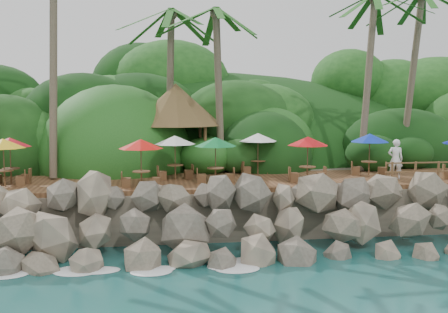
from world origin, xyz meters
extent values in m
plane|color=#19514F|center=(0.00, 0.00, 0.00)|extent=(140.00, 140.00, 0.00)
cube|color=gray|center=(0.00, 16.00, 1.05)|extent=(32.00, 25.20, 2.10)
ellipsoid|color=#143811|center=(0.00, 23.50, 0.00)|extent=(44.80, 28.00, 15.40)
cube|color=brown|center=(0.00, 6.00, 2.20)|extent=(26.00, 5.00, 0.20)
ellipsoid|color=white|center=(-6.00, 0.30, 0.03)|extent=(1.20, 0.80, 0.06)
ellipsoid|color=white|center=(-3.00, 0.30, 0.03)|extent=(1.20, 0.80, 0.06)
ellipsoid|color=white|center=(0.00, 0.30, 0.03)|extent=(1.20, 0.80, 0.06)
ellipsoid|color=white|center=(3.00, 0.30, 0.03)|extent=(1.20, 0.80, 0.06)
ellipsoid|color=white|center=(6.00, 0.30, 0.03)|extent=(1.20, 0.80, 0.06)
cylinder|color=brown|center=(-7.93, 8.01, 7.65)|extent=(0.47, 1.97, 10.64)
cylinder|color=brown|center=(-2.35, 9.59, 6.45)|extent=(0.64, 1.11, 8.29)
ellipsoid|color=#23601E|center=(-2.35, 9.59, 10.59)|extent=(6.00, 6.00, 2.40)
cylinder|color=brown|center=(0.08, 8.47, 6.41)|extent=(0.85, 1.05, 8.22)
ellipsoid|color=#23601E|center=(0.08, 8.47, 10.51)|extent=(6.00, 6.00, 2.40)
cylinder|color=brown|center=(7.96, 8.35, 6.92)|extent=(1.36, 1.29, 9.22)
cylinder|color=brown|center=(10.82, 9.15, 7.01)|extent=(0.79, 1.42, 9.40)
cylinder|color=brown|center=(-3.46, 8.21, 3.50)|extent=(0.16, 0.16, 2.40)
cylinder|color=brown|center=(-0.66, 8.21, 3.50)|extent=(0.16, 0.16, 2.40)
cylinder|color=brown|center=(-3.46, 11.01, 3.50)|extent=(0.16, 0.16, 2.40)
cylinder|color=brown|center=(-0.66, 11.01, 3.50)|extent=(0.16, 0.16, 2.40)
cone|color=brown|center=(-2.06, 9.61, 5.80)|extent=(4.87, 4.87, 2.20)
cylinder|color=brown|center=(-9.61, 6.17, 2.64)|extent=(0.07, 0.07, 0.68)
cylinder|color=brown|center=(-9.61, 6.17, 2.98)|extent=(0.77, 0.77, 0.05)
cylinder|color=brown|center=(-9.61, 6.17, 3.30)|extent=(0.05, 0.05, 2.01)
cone|color=#B90B16|center=(-9.61, 6.17, 4.17)|extent=(1.92, 1.92, 0.41)
cube|color=brown|center=(-8.97, 6.12, 2.51)|extent=(0.41, 0.41, 0.42)
cube|color=brown|center=(10.66, 4.96, 2.51)|extent=(0.47, 0.47, 0.42)
cylinder|color=brown|center=(3.71, 4.92, 2.64)|extent=(0.07, 0.07, 0.68)
cylinder|color=brown|center=(3.71, 4.92, 2.98)|extent=(0.77, 0.77, 0.05)
cylinder|color=brown|center=(3.71, 4.92, 3.30)|extent=(0.05, 0.05, 2.01)
cone|color=red|center=(3.71, 4.92, 4.17)|extent=(1.92, 1.92, 0.41)
cube|color=brown|center=(3.07, 4.94, 2.51)|extent=(0.39, 0.39, 0.42)
cube|color=brown|center=(4.35, 4.90, 2.51)|extent=(0.39, 0.39, 0.42)
cylinder|color=brown|center=(-9.71, 5.51, 2.64)|extent=(0.07, 0.07, 0.68)
cylinder|color=brown|center=(-9.71, 5.51, 2.98)|extent=(0.77, 0.77, 0.05)
cylinder|color=brown|center=(-9.71, 5.51, 3.30)|extent=(0.05, 0.05, 2.01)
cone|color=gold|center=(-9.71, 5.51, 4.17)|extent=(1.92, 1.92, 0.41)
cube|color=brown|center=(-9.08, 5.64, 2.51)|extent=(0.45, 0.45, 0.42)
cylinder|color=brown|center=(-3.81, 4.40, 2.64)|extent=(0.07, 0.07, 0.68)
cylinder|color=brown|center=(-3.81, 4.40, 2.98)|extent=(0.77, 0.77, 0.05)
cylinder|color=brown|center=(-3.81, 4.40, 3.30)|extent=(0.05, 0.05, 2.01)
cone|color=red|center=(-3.81, 4.40, 4.17)|extent=(1.92, 1.92, 0.41)
cube|color=brown|center=(-4.44, 4.40, 2.51)|extent=(0.38, 0.38, 0.42)
cube|color=brown|center=(-3.17, 4.40, 2.51)|extent=(0.38, 0.38, 0.42)
cylinder|color=brown|center=(1.95, 7.60, 2.64)|extent=(0.07, 0.07, 0.68)
cylinder|color=brown|center=(1.95, 7.60, 2.98)|extent=(0.77, 0.77, 0.05)
cylinder|color=brown|center=(1.95, 7.60, 3.30)|extent=(0.05, 0.05, 2.01)
cone|color=white|center=(1.95, 7.60, 4.17)|extent=(1.92, 1.92, 0.41)
cube|color=brown|center=(1.32, 7.47, 2.51)|extent=(0.45, 0.45, 0.42)
cube|color=brown|center=(2.57, 7.73, 2.51)|extent=(0.45, 0.45, 0.42)
cylinder|color=brown|center=(-2.26, 6.42, 2.64)|extent=(0.07, 0.07, 0.68)
cylinder|color=brown|center=(-2.26, 6.42, 2.98)|extent=(0.77, 0.77, 0.05)
cylinder|color=brown|center=(-2.26, 6.42, 3.30)|extent=(0.05, 0.05, 2.01)
cone|color=silver|center=(-2.26, 6.42, 4.17)|extent=(1.92, 1.92, 0.41)
cube|color=brown|center=(-2.89, 6.32, 2.51)|extent=(0.44, 0.44, 0.42)
cube|color=brown|center=(-1.63, 6.51, 2.51)|extent=(0.44, 0.44, 0.42)
cylinder|color=brown|center=(-0.51, 5.10, 2.64)|extent=(0.07, 0.07, 0.68)
cylinder|color=brown|center=(-0.51, 5.10, 2.98)|extent=(0.77, 0.77, 0.05)
cylinder|color=brown|center=(-0.51, 5.10, 3.30)|extent=(0.05, 0.05, 2.01)
cone|color=#0C6D30|center=(-0.51, 5.10, 4.17)|extent=(1.92, 1.92, 0.41)
cube|color=brown|center=(-1.15, 5.12, 2.51)|extent=(0.39, 0.39, 0.42)
cube|color=brown|center=(0.13, 5.09, 2.51)|extent=(0.39, 0.39, 0.42)
cylinder|color=brown|center=(7.33, 6.42, 2.64)|extent=(0.07, 0.07, 0.68)
cylinder|color=brown|center=(7.33, 6.42, 2.98)|extent=(0.77, 0.77, 0.05)
cylinder|color=brown|center=(7.33, 6.42, 3.30)|extent=(0.05, 0.05, 2.01)
cone|color=#0D2BAE|center=(7.33, 6.42, 4.17)|extent=(1.92, 1.92, 0.41)
cube|color=brown|center=(6.72, 6.62, 2.51)|extent=(0.48, 0.48, 0.42)
cube|color=brown|center=(7.94, 6.23, 2.51)|extent=(0.48, 0.48, 0.42)
cylinder|color=brown|center=(7.21, 3.65, 2.80)|extent=(0.10, 0.10, 1.00)
cylinder|color=brown|center=(8.31, 3.65, 2.80)|extent=(0.10, 0.10, 1.00)
cylinder|color=brown|center=(9.41, 3.65, 2.80)|extent=(0.10, 0.10, 1.00)
imported|color=white|center=(8.07, 5.13, 3.25)|extent=(0.80, 0.65, 1.90)
camera|label=1|loc=(-3.34, -18.12, 6.06)|focal=42.01mm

